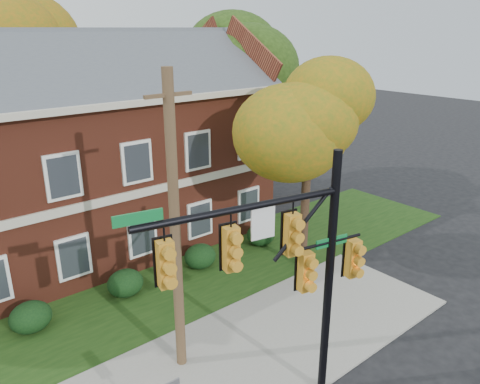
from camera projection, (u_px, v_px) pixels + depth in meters
ground at (286, 363)px, 14.44m from camera, size 120.00×120.00×0.00m
sidewalk at (264, 346)px, 15.15m from camera, size 14.00×5.00×0.08m
grass_strip at (180, 285)px, 18.79m from camera, size 30.00×6.00×0.04m
apartment_building at (61, 145)px, 20.26m from camera, size 18.80×8.80×9.74m
hedge_left at (31, 317)px, 15.82m from camera, size 1.40×1.26×1.05m
hedge_center at (125, 283)px, 17.93m from camera, size 1.40×1.26×1.05m
hedge_right at (200, 256)px, 20.04m from camera, size 1.40×1.26×1.05m
hedge_far_right at (261, 235)px, 22.14m from camera, size 1.40×1.26×1.05m
tree_near_right at (316, 112)px, 18.18m from camera, size 4.50×4.25×8.58m
tree_right_rear at (247, 59)px, 26.66m from camera, size 6.30×5.95×10.62m
tree_far_rear at (25, 46)px, 25.49m from camera, size 6.84×6.46×11.52m
traffic_signal at (289, 264)px, 11.28m from camera, size 6.24×1.45×7.08m
utility_pole at (175, 230)px, 12.89m from camera, size 1.38×0.30×8.89m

